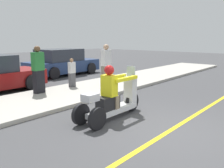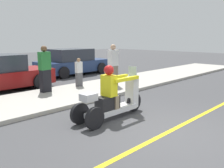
{
  "view_description": "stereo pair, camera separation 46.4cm",
  "coord_description": "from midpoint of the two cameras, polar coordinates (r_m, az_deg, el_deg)",
  "views": [
    {
      "loc": [
        -5.07,
        -2.48,
        2.17
      ],
      "look_at": [
        -0.09,
        1.63,
        0.94
      ],
      "focal_mm": 40.0,
      "sensor_mm": 36.0,
      "label": 1
    },
    {
      "loc": [
        -4.76,
        -2.83,
        2.17
      ],
      "look_at": [
        -0.09,
        1.63,
        0.94
      ],
      "focal_mm": 40.0,
      "sensor_mm": 36.0,
      "label": 2
    }
  ],
  "objects": [
    {
      "name": "sidewalk_strip",
      "position": [
        9.01,
        -15.89,
        -3.23
      ],
      "size": [
        28.0,
        2.8,
        0.12
      ],
      "color": "#B2ADA3",
      "rests_on": "ground"
    },
    {
      "name": "spectator_with_child",
      "position": [
        10.52,
        -10.41,
        2.46
      ],
      "size": [
        0.29,
        0.18,
        1.18
      ],
      "color": "#515156",
      "rests_on": "sidewalk_strip"
    },
    {
      "name": "ground_plane",
      "position": [
        5.99,
        10.61,
        -10.68
      ],
      "size": [
        60.0,
        60.0,
        0.0
      ],
      "primitive_type": "plane",
      "color": "#424244"
    },
    {
      "name": "motorcycle_trike",
      "position": [
        6.66,
        -1.98,
        -3.56
      ],
      "size": [
        2.36,
        0.66,
        1.45
      ],
      "color": "black",
      "rests_on": "ground"
    },
    {
      "name": "lane_stripe",
      "position": [
        5.92,
        10.18,
        -10.91
      ],
      "size": [
        24.0,
        0.12,
        0.01
      ],
      "color": "gold",
      "rests_on": "ground"
    },
    {
      "name": "spectator_near_curb",
      "position": [
        10.55,
        -2.59,
        4.14
      ],
      "size": [
        0.42,
        0.25,
        1.75
      ],
      "color": "#726656",
      "rests_on": "sidewalk_strip"
    },
    {
      "name": "parked_car_lot_right",
      "position": [
        14.8,
        -12.31,
        4.79
      ],
      "size": [
        4.22,
        2.12,
        1.49
      ],
      "color": "navy",
      "rests_on": "ground"
    },
    {
      "name": "spectator_by_tree",
      "position": [
        9.59,
        -17.85,
        2.94
      ],
      "size": [
        0.42,
        0.27,
        1.73
      ],
      "color": "black",
      "rests_on": "sidewalk_strip"
    }
  ]
}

